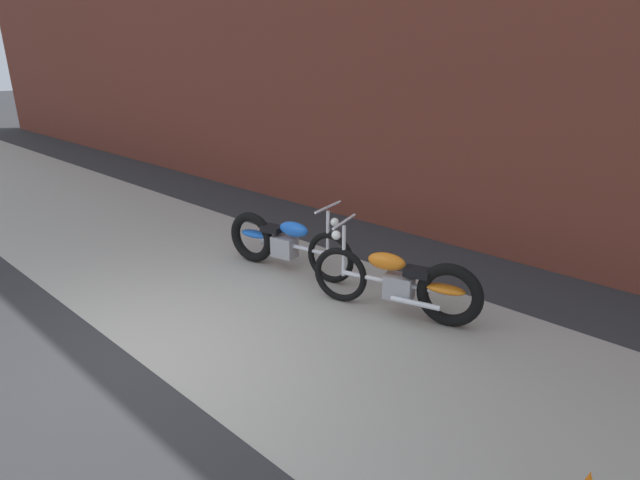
# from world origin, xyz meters

# --- Properties ---
(ground_plane) EXTENTS (80.00, 80.00, 0.00)m
(ground_plane) POSITION_xyz_m (0.00, 0.00, 0.00)
(ground_plane) COLOR #2D2D30
(sidewalk_slab) EXTENTS (36.00, 3.50, 0.01)m
(sidewalk_slab) POSITION_xyz_m (0.00, 1.75, 0.00)
(sidewalk_slab) COLOR #9E998E
(sidewalk_slab) RESTS_ON ground
(brick_building_wall) EXTENTS (36.00, 0.50, 4.71)m
(brick_building_wall) POSITION_xyz_m (0.00, 5.20, 2.35)
(brick_building_wall) COLOR brown
(brick_building_wall) RESTS_ON ground
(motorcycle_blue) EXTENTS (1.99, 0.64, 1.03)m
(motorcycle_blue) POSITION_xyz_m (-0.66, 2.50, 0.40)
(motorcycle_blue) COLOR black
(motorcycle_blue) RESTS_ON ground
(motorcycle_orange) EXTENTS (1.96, 0.79, 1.03)m
(motorcycle_orange) POSITION_xyz_m (1.36, 2.54, 0.40)
(motorcycle_orange) COLOR black
(motorcycle_orange) RESTS_ON ground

